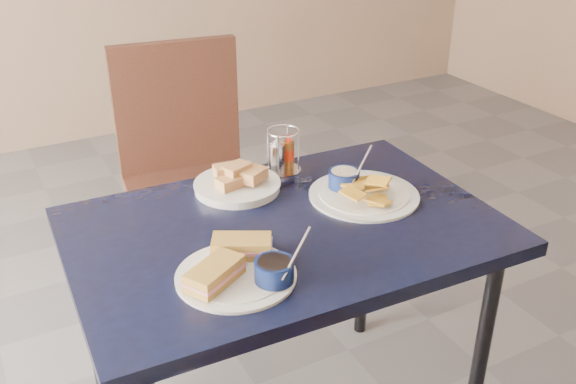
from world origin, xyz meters
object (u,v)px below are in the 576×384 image
sandwich_plate (240,267)px  dining_table (285,248)px  plantain_plate (358,189)px  condiment_caddy (282,154)px  bread_basket (237,182)px  chair_far (184,161)px

sandwich_plate → dining_table: bearing=38.0°
plantain_plate → condiment_caddy: condiment_caddy is taller
dining_table → condiment_caddy: (0.14, 0.29, 0.13)m
dining_table → sandwich_plate: (-0.20, -0.16, 0.10)m
dining_table → bread_basket: bearing=96.5°
dining_table → condiment_caddy: bearing=63.8°
chair_far → sandwich_plate: 1.07m
dining_table → sandwich_plate: 0.27m
plantain_plate → chair_far: bearing=106.3°
dining_table → plantain_plate: plantain_plate is taller
bread_basket → sandwich_plate: bearing=-113.5°
chair_far → plantain_plate: chair_far is taller
dining_table → bread_basket: size_ratio=4.61×
dining_table → bread_basket: (-0.03, 0.24, 0.10)m
dining_table → plantain_plate: size_ratio=3.63×
dining_table → plantain_plate: 0.28m
dining_table → chair_far: bearing=88.4°
condiment_caddy → bread_basket: bearing=-163.3°
sandwich_plate → plantain_plate: size_ratio=0.97×
plantain_plate → bread_basket: (-0.29, 0.19, 0.01)m
dining_table → bread_basket: bread_basket is taller
chair_far → condiment_caddy: bearing=-78.1°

